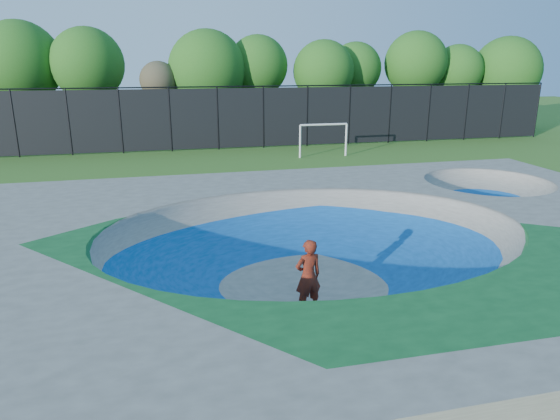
# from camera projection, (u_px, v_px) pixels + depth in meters

# --- Properties ---
(ground) EXTENTS (120.00, 120.00, 0.00)m
(ground) POSITION_uv_depth(u_px,v_px,m) (313.00, 281.00, 13.08)
(ground) COLOR #34611B
(ground) RESTS_ON ground
(skate_deck) EXTENTS (22.00, 14.00, 1.50)m
(skate_deck) POSITION_uv_depth(u_px,v_px,m) (314.00, 255.00, 12.87)
(skate_deck) COLOR gray
(skate_deck) RESTS_ON ground
(skater) EXTENTS (0.71, 0.53, 1.75)m
(skater) POSITION_uv_depth(u_px,v_px,m) (308.00, 276.00, 11.28)
(skater) COLOR red
(skater) RESTS_ON ground
(skateboard) EXTENTS (0.79, 0.24, 0.05)m
(skateboard) POSITION_uv_depth(u_px,v_px,m) (308.00, 310.00, 11.53)
(skateboard) COLOR black
(skateboard) RESTS_ON ground
(soccer_goal) EXTENTS (3.02, 0.12, 1.99)m
(soccer_goal) POSITION_uv_depth(u_px,v_px,m) (324.00, 134.00, 29.80)
(soccer_goal) COLOR silver
(soccer_goal) RESTS_ON ground
(fence) EXTENTS (48.09, 0.09, 4.04)m
(fence) POSITION_uv_depth(u_px,v_px,m) (218.00, 117.00, 32.05)
(fence) COLOR black
(fence) RESTS_ON ground
(treeline) EXTENTS (53.62, 7.36, 8.27)m
(treeline) POSITION_uv_depth(u_px,v_px,m) (187.00, 68.00, 35.83)
(treeline) COLOR #493224
(treeline) RESTS_ON ground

